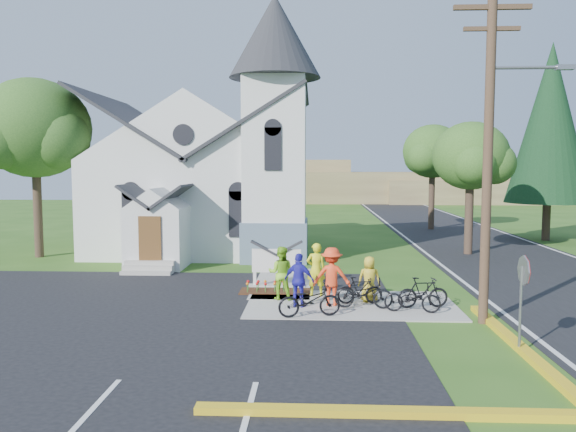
{
  "coord_description": "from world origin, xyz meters",
  "views": [
    {
      "loc": [
        0.24,
        -18.19,
        4.66
      ],
      "look_at": [
        -0.84,
        5.0,
        2.63
      ],
      "focal_mm": 35.0,
      "sensor_mm": 36.0,
      "label": 1
    }
  ],
  "objects_px": {
    "bike_4": "(412,298)",
    "church_sign": "(277,261)",
    "utility_pole": "(491,141)",
    "bike_0": "(309,300)",
    "cyclist_2": "(299,280)",
    "bike_2": "(364,293)",
    "cyclist_3": "(332,276)",
    "stop_sign": "(523,283)",
    "cyclist_0": "(316,269)",
    "bike_1": "(360,290)",
    "cyclist_4": "(369,279)",
    "cyclist_1": "(281,273)",
    "bike_3": "(423,293)"
  },
  "relations": [
    {
      "from": "utility_pole",
      "to": "stop_sign",
      "type": "distance_m",
      "value": 4.52
    },
    {
      "from": "cyclist_0",
      "to": "cyclist_4",
      "type": "relative_size",
      "value": 1.2
    },
    {
      "from": "utility_pole",
      "to": "bike_0",
      "type": "bearing_deg",
      "value": 176.73
    },
    {
      "from": "church_sign",
      "to": "stop_sign",
      "type": "xyz_separation_m",
      "value": [
        6.63,
        -7.4,
        0.75
      ]
    },
    {
      "from": "cyclist_1",
      "to": "cyclist_2",
      "type": "relative_size",
      "value": 1.04
    },
    {
      "from": "church_sign",
      "to": "cyclist_2",
      "type": "xyz_separation_m",
      "value": [
        0.96,
        -3.18,
        -0.09
      ]
    },
    {
      "from": "stop_sign",
      "to": "cyclist_3",
      "type": "height_order",
      "value": "stop_sign"
    },
    {
      "from": "cyclist_3",
      "to": "cyclist_4",
      "type": "height_order",
      "value": "cyclist_3"
    },
    {
      "from": "cyclist_3",
      "to": "bike_3",
      "type": "xyz_separation_m",
      "value": [
        2.97,
        -0.24,
        -0.46
      ]
    },
    {
      "from": "church_sign",
      "to": "stop_sign",
      "type": "bearing_deg",
      "value": -48.12
    },
    {
      "from": "bike_4",
      "to": "cyclist_2",
      "type": "bearing_deg",
      "value": 90.1
    },
    {
      "from": "church_sign",
      "to": "bike_4",
      "type": "xyz_separation_m",
      "value": [
        4.57,
        -3.71,
        -0.51
      ]
    },
    {
      "from": "cyclist_4",
      "to": "bike_3",
      "type": "bearing_deg",
      "value": 157.75
    },
    {
      "from": "church_sign",
      "to": "bike_4",
      "type": "height_order",
      "value": "church_sign"
    },
    {
      "from": "cyclist_1",
      "to": "cyclist_2",
      "type": "distance_m",
      "value": 1.24
    },
    {
      "from": "cyclist_0",
      "to": "bike_3",
      "type": "height_order",
      "value": "cyclist_0"
    },
    {
      "from": "cyclist_1",
      "to": "bike_3",
      "type": "xyz_separation_m",
      "value": [
        4.72,
        -1.01,
        -0.42
      ]
    },
    {
      "from": "cyclist_0",
      "to": "bike_1",
      "type": "xyz_separation_m",
      "value": [
        1.48,
        -1.2,
        -0.49
      ]
    },
    {
      "from": "utility_pole",
      "to": "bike_2",
      "type": "distance_m",
      "value": 6.15
    },
    {
      "from": "cyclist_2",
      "to": "bike_2",
      "type": "relative_size",
      "value": 0.94
    },
    {
      "from": "bike_3",
      "to": "bike_4",
      "type": "bearing_deg",
      "value": 133.11
    },
    {
      "from": "bike_0",
      "to": "bike_3",
      "type": "bearing_deg",
      "value": -84.46
    },
    {
      "from": "church_sign",
      "to": "utility_pole",
      "type": "relative_size",
      "value": 0.22
    },
    {
      "from": "bike_1",
      "to": "bike_2",
      "type": "height_order",
      "value": "bike_2"
    },
    {
      "from": "bike_0",
      "to": "cyclist_4",
      "type": "distance_m",
      "value": 2.87
    },
    {
      "from": "cyclist_1",
      "to": "utility_pole",
      "type": "bearing_deg",
      "value": 162.89
    },
    {
      "from": "bike_0",
      "to": "bike_1",
      "type": "distance_m",
      "value": 2.42
    },
    {
      "from": "cyclist_3",
      "to": "stop_sign",
      "type": "bearing_deg",
      "value": 140.08
    },
    {
      "from": "bike_1",
      "to": "bike_4",
      "type": "xyz_separation_m",
      "value": [
        1.58,
        -1.03,
        0.0
      ]
    },
    {
      "from": "cyclist_4",
      "to": "bike_1",
      "type": "bearing_deg",
      "value": 41.5
    },
    {
      "from": "cyclist_1",
      "to": "cyclist_4",
      "type": "relative_size",
      "value": 1.18
    },
    {
      "from": "bike_4",
      "to": "stop_sign",
      "type": "bearing_deg",
      "value": -142.43
    },
    {
      "from": "bike_1",
      "to": "cyclist_2",
      "type": "relative_size",
      "value": 0.87
    },
    {
      "from": "bike_2",
      "to": "cyclist_4",
      "type": "xyz_separation_m",
      "value": [
        0.27,
        0.88,
        0.29
      ]
    },
    {
      "from": "utility_pole",
      "to": "stop_sign",
      "type": "xyz_separation_m",
      "value": [
        0.07,
        -2.7,
        -3.62
      ]
    },
    {
      "from": "bike_1",
      "to": "cyclist_2",
      "type": "distance_m",
      "value": 2.14
    },
    {
      "from": "cyclist_4",
      "to": "church_sign",
      "type": "bearing_deg",
      "value": -33.55
    },
    {
      "from": "bike_1",
      "to": "stop_sign",
      "type": "bearing_deg",
      "value": -148.51
    },
    {
      "from": "bike_2",
      "to": "cyclist_2",
      "type": "bearing_deg",
      "value": 91.2
    },
    {
      "from": "bike_3",
      "to": "cyclist_2",
      "type": "bearing_deg",
      "value": 81.51
    },
    {
      "from": "cyclist_1",
      "to": "bike_3",
      "type": "distance_m",
      "value": 4.84
    },
    {
      "from": "bike_4",
      "to": "church_sign",
      "type": "bearing_deg",
      "value": 59.4
    },
    {
      "from": "bike_1",
      "to": "bike_2",
      "type": "xyz_separation_m",
      "value": [
        0.07,
        -0.6,
        0.03
      ]
    },
    {
      "from": "bike_1",
      "to": "cyclist_3",
      "type": "bearing_deg",
      "value": 97.71
    },
    {
      "from": "utility_pole",
      "to": "cyclist_4",
      "type": "xyz_separation_m",
      "value": [
        -3.23,
        2.31,
        -4.56
      ]
    },
    {
      "from": "stop_sign",
      "to": "cyclist_1",
      "type": "relative_size",
      "value": 1.33
    },
    {
      "from": "stop_sign",
      "to": "bike_0",
      "type": "relative_size",
      "value": 1.27
    },
    {
      "from": "utility_pole",
      "to": "church_sign",
      "type": "bearing_deg",
      "value": 144.4
    },
    {
      "from": "stop_sign",
      "to": "bike_2",
      "type": "distance_m",
      "value": 5.6
    },
    {
      "from": "cyclist_0",
      "to": "bike_0",
      "type": "height_order",
      "value": "cyclist_0"
    }
  ]
}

